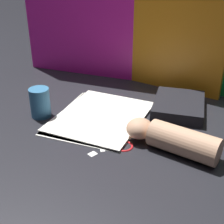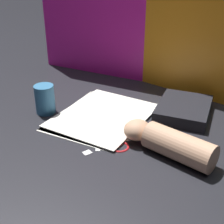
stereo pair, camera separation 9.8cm
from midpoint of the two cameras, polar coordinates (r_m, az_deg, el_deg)
ground_plane at (r=0.98m, az=2.63°, el=-3.99°), size 6.00×6.00×0.00m
backdrop_panel_left at (r=1.38m, az=1.14°, el=18.51°), size 0.65×0.06×0.59m
backdrop_panel_center at (r=1.29m, az=10.83°, el=15.31°), size 0.64×0.13×0.50m
paper_stack at (r=1.07m, az=0.76°, el=-0.81°), size 0.30×0.36×0.01m
book_closed at (r=1.12m, az=15.44°, el=0.44°), size 0.20×0.24×0.04m
scissors at (r=0.94m, az=4.81°, el=-5.33°), size 0.14×0.18×0.01m
hand_forearm at (r=0.89m, az=13.40°, el=-5.45°), size 0.29×0.13×0.08m
paper_scrap_near at (r=0.91m, az=0.49°, el=-6.95°), size 0.02×0.02×0.00m
paper_scrap_mid at (r=0.89m, az=-1.41°, el=-7.49°), size 0.03×0.03×0.00m
mug at (r=1.10m, az=-9.71°, el=2.26°), size 0.07×0.07×0.10m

